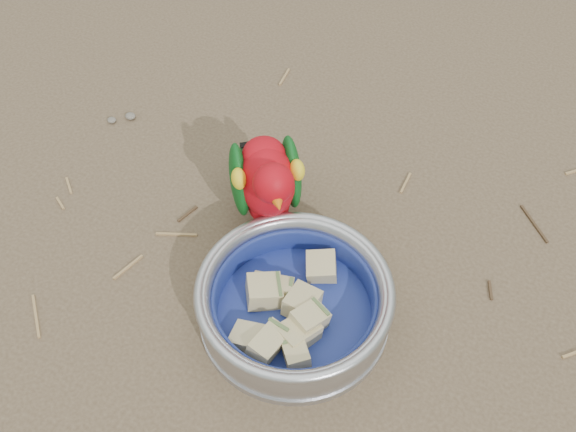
% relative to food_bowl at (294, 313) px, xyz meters
% --- Properties ---
extents(ground, '(60.00, 60.00, 0.00)m').
position_rel_food_bowl_xyz_m(ground, '(-0.05, -0.05, -0.01)').
color(ground, brown).
extents(food_bowl, '(0.22, 0.22, 0.02)m').
position_rel_food_bowl_xyz_m(food_bowl, '(0.00, 0.00, 0.00)').
color(food_bowl, '#B2B2BA').
rests_on(food_bowl, ground).
extents(bowl_wall, '(0.22, 0.22, 0.04)m').
position_rel_food_bowl_xyz_m(bowl_wall, '(0.00, 0.00, 0.03)').
color(bowl_wall, '#B2B2BA').
rests_on(bowl_wall, food_bowl).
extents(fruit_wedges, '(0.13, 0.13, 0.03)m').
position_rel_food_bowl_xyz_m(fruit_wedges, '(0.00, 0.00, 0.02)').
color(fruit_wedges, '#CBB781').
rests_on(fruit_wedges, food_bowl).
extents(lory_parrot, '(0.18, 0.19, 0.15)m').
position_rel_food_bowl_xyz_m(lory_parrot, '(-0.09, 0.11, 0.06)').
color(lory_parrot, '#B40812').
rests_on(lory_parrot, ground).
extents(ground_debris, '(0.90, 0.80, 0.01)m').
position_rel_food_bowl_xyz_m(ground_debris, '(-0.05, -0.04, -0.01)').
color(ground_debris, '#A78252').
rests_on(ground_debris, ground).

